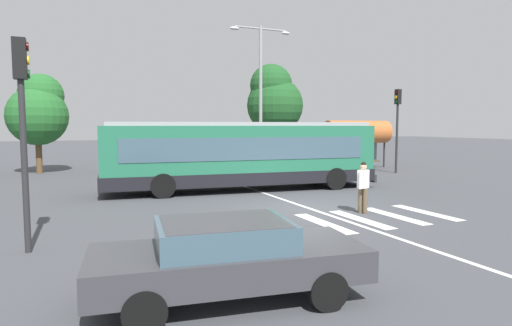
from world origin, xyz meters
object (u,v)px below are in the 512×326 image
foreground_sedan (228,255)px  traffic_light_near_corner (22,111)px  bus_stop_shelter (357,133)px  background_tree_left (38,110)px  parked_car_teal (180,157)px  city_transit_bus (242,155)px  traffic_light_far_corner (397,117)px  pedestrian_crossing_street (363,184)px  parked_car_silver (218,156)px  background_tree_right (274,100)px  twin_arm_street_lamp (261,84)px  parked_car_red (138,159)px

foreground_sedan → traffic_light_near_corner: (-3.26, 4.42, 2.47)m
bus_stop_shelter → background_tree_left: bearing=165.2°
parked_car_teal → background_tree_left: size_ratio=0.74×
city_transit_bus → traffic_light_far_corner: 11.83m
pedestrian_crossing_street → bus_stop_shelter: bus_stop_shelter is taller
parked_car_silver → parked_car_teal: bearing=-178.0°
pedestrian_crossing_street → parked_car_silver: size_ratio=0.38×
parked_car_silver → bus_stop_shelter: (8.34, -4.87, 1.65)m
foreground_sedan → background_tree_right: (12.60, 24.09, 4.16)m
traffic_light_far_corner → background_tree_left: bearing=156.7°
traffic_light_near_corner → traffic_light_far_corner: 21.83m
bus_stop_shelter → background_tree_left: size_ratio=0.79×
twin_arm_street_lamp → parked_car_red: bearing=147.2°
traffic_light_far_corner → bus_stop_shelter: traffic_light_far_corner is taller
foreground_sedan → twin_arm_street_lamp: 20.15m
parked_car_teal → background_tree_left: background_tree_left is taller
background_tree_left → foreground_sedan: bearing=-80.5°
pedestrian_crossing_street → foreground_sedan: pedestrian_crossing_street is taller
parked_car_silver → background_tree_left: background_tree_left is taller
parked_car_silver → traffic_light_far_corner: (8.74, -8.30, 2.64)m
parked_car_red → traffic_light_near_corner: size_ratio=0.94×
twin_arm_street_lamp → traffic_light_near_corner: bearing=-131.8°
parked_car_red → pedestrian_crossing_street: bearing=-74.4°
parked_car_silver → background_tree_right: 6.77m
pedestrian_crossing_street → twin_arm_street_lamp: (1.99, 12.65, 4.45)m
parked_car_red → city_transit_bus: bearing=-74.0°
traffic_light_far_corner → background_tree_right: 10.55m
traffic_light_near_corner → twin_arm_street_lamp: 17.87m
city_transit_bus → foreground_sedan: city_transit_bus is taller
parked_car_red → traffic_light_near_corner: bearing=-106.2°
foreground_sedan → background_tree_left: (-3.82, 22.91, 3.08)m
parked_car_silver → traffic_light_near_corner: traffic_light_near_corner is taller
traffic_light_far_corner → background_tree_right: (-3.61, 9.79, 1.53)m
pedestrian_crossing_street → background_tree_left: 20.92m
city_transit_bus → pedestrian_crossing_street: 6.74m
bus_stop_shelter → background_tree_right: (-3.22, 6.37, 2.51)m
foreground_sedan → background_tree_right: size_ratio=0.61×
bus_stop_shelter → traffic_light_far_corner: bearing=-83.4°
background_tree_left → pedestrian_crossing_street: bearing=-59.9°
twin_arm_street_lamp → parked_car_teal: bearing=128.5°
city_transit_bus → bus_stop_shelter: 12.63m
pedestrian_crossing_street → traffic_light_near_corner: bearing=-176.7°
city_transit_bus → foreground_sedan: size_ratio=2.65×
parked_car_silver → bus_stop_shelter: 9.80m
pedestrian_crossing_street → traffic_light_far_corner: bearing=44.0°
pedestrian_crossing_street → parked_car_teal: bearing=96.1°
pedestrian_crossing_street → foreground_sedan: bearing=-142.8°
city_transit_bus → parked_car_red: bearing=106.0°
bus_stop_shelter → twin_arm_street_lamp: 7.85m
traffic_light_far_corner → bus_stop_shelter: bearing=96.6°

